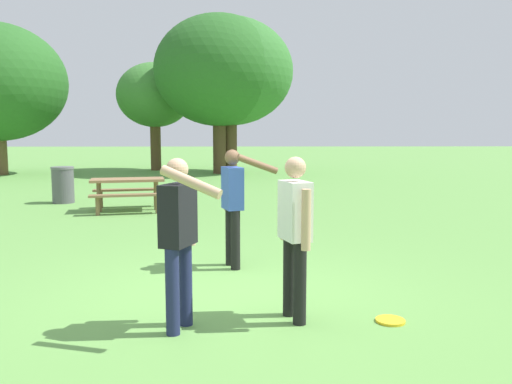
{
  "coord_description": "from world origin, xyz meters",
  "views": [
    {
      "loc": [
        0.3,
        -5.82,
        1.88
      ],
      "look_at": [
        0.45,
        1.72,
        1.0
      ],
      "focal_mm": 36.3,
      "sensor_mm": 36.0,
      "label": 1
    }
  ],
  "objects_px": {
    "frisbee": "(390,321)",
    "tree_broad_center": "(155,96)",
    "picnic_table_near": "(128,187)",
    "trash_can_beside_table": "(63,185)",
    "tree_far_right": "(219,71)",
    "person_catcher": "(295,227)",
    "tree_slender_mid": "(230,72)",
    "person_bystander": "(179,231)",
    "person_thrower": "(233,199)"
  },
  "relations": [
    {
      "from": "person_bystander",
      "to": "trash_can_beside_table",
      "type": "height_order",
      "value": "person_bystander"
    },
    {
      "from": "person_catcher",
      "to": "tree_slender_mid",
      "type": "bearing_deg",
      "value": 93.58
    },
    {
      "from": "trash_can_beside_table",
      "to": "tree_far_right",
      "type": "bearing_deg",
      "value": 69.18
    },
    {
      "from": "picnic_table_near",
      "to": "tree_broad_center",
      "type": "height_order",
      "value": "tree_broad_center"
    },
    {
      "from": "person_catcher",
      "to": "trash_can_beside_table",
      "type": "distance_m",
      "value": 10.2
    },
    {
      "from": "frisbee",
      "to": "picnic_table_near",
      "type": "xyz_separation_m",
      "value": [
        -4.25,
        7.38,
        0.55
      ]
    },
    {
      "from": "person_thrower",
      "to": "tree_broad_center",
      "type": "xyz_separation_m",
      "value": [
        -4.22,
        18.36,
        2.64
      ]
    },
    {
      "from": "tree_broad_center",
      "to": "tree_far_right",
      "type": "bearing_deg",
      "value": -32.61
    },
    {
      "from": "picnic_table_near",
      "to": "trash_can_beside_table",
      "type": "xyz_separation_m",
      "value": [
        -2.02,
        1.4,
        -0.08
      ]
    },
    {
      "from": "person_bystander",
      "to": "tree_slender_mid",
      "type": "distance_m",
      "value": 19.24
    },
    {
      "from": "tree_broad_center",
      "to": "person_catcher",
      "type": "bearing_deg",
      "value": -76.56
    },
    {
      "from": "tree_far_right",
      "to": "person_catcher",
      "type": "bearing_deg",
      "value": -84.85
    },
    {
      "from": "trash_can_beside_table",
      "to": "tree_slender_mid",
      "type": "relative_size",
      "value": 0.14
    },
    {
      "from": "person_bystander",
      "to": "tree_broad_center",
      "type": "bearing_deg",
      "value": 100.34
    },
    {
      "from": "trash_can_beside_table",
      "to": "tree_slender_mid",
      "type": "distance_m",
      "value": 11.54
    },
    {
      "from": "trash_can_beside_table",
      "to": "tree_slender_mid",
      "type": "xyz_separation_m",
      "value": [
        4.16,
        9.97,
        4.06
      ]
    },
    {
      "from": "person_bystander",
      "to": "tree_far_right",
      "type": "bearing_deg",
      "value": 91.69
    },
    {
      "from": "picnic_table_near",
      "to": "tree_broad_center",
      "type": "bearing_deg",
      "value": 96.86
    },
    {
      "from": "tree_slender_mid",
      "to": "tree_broad_center",
      "type": "bearing_deg",
      "value": 154.88
    },
    {
      "from": "person_thrower",
      "to": "trash_can_beside_table",
      "type": "xyz_separation_m",
      "value": [
        -4.67,
        6.64,
        -0.48
      ]
    },
    {
      "from": "tree_broad_center",
      "to": "tree_far_right",
      "type": "xyz_separation_m",
      "value": [
        3.22,
        -2.06,
        0.94
      ]
    },
    {
      "from": "person_catcher",
      "to": "picnic_table_near",
      "type": "xyz_separation_m",
      "value": [
        -3.3,
        7.29,
        -0.38
      ]
    },
    {
      "from": "person_thrower",
      "to": "tree_slender_mid",
      "type": "height_order",
      "value": "tree_slender_mid"
    },
    {
      "from": "person_thrower",
      "to": "person_bystander",
      "type": "relative_size",
      "value": 1.0
    },
    {
      "from": "person_catcher",
      "to": "picnic_table_near",
      "type": "relative_size",
      "value": 0.84
    },
    {
      "from": "person_catcher",
      "to": "tree_slender_mid",
      "type": "relative_size",
      "value": 0.24
    },
    {
      "from": "trash_can_beside_table",
      "to": "frisbee",
      "type": "bearing_deg",
      "value": -54.43
    },
    {
      "from": "frisbee",
      "to": "tree_far_right",
      "type": "bearing_deg",
      "value": 98.05
    },
    {
      "from": "picnic_table_near",
      "to": "trash_can_beside_table",
      "type": "distance_m",
      "value": 2.46
    },
    {
      "from": "person_bystander",
      "to": "tree_far_right",
      "type": "relative_size",
      "value": 0.23
    },
    {
      "from": "picnic_table_near",
      "to": "tree_slender_mid",
      "type": "height_order",
      "value": "tree_slender_mid"
    },
    {
      "from": "tree_broad_center",
      "to": "person_bystander",
      "type": "bearing_deg",
      "value": -79.66
    },
    {
      "from": "person_thrower",
      "to": "tree_far_right",
      "type": "xyz_separation_m",
      "value": [
        -1.0,
        16.3,
        3.58
      ]
    },
    {
      "from": "person_thrower",
      "to": "tree_far_right",
      "type": "height_order",
      "value": "tree_far_right"
    },
    {
      "from": "person_catcher",
      "to": "tree_broad_center",
      "type": "distance_m",
      "value": 21.15
    },
    {
      "from": "person_catcher",
      "to": "person_bystander",
      "type": "relative_size",
      "value": 1.0
    },
    {
      "from": "tree_slender_mid",
      "to": "trash_can_beside_table",
      "type": "bearing_deg",
      "value": -112.62
    },
    {
      "from": "tree_broad_center",
      "to": "tree_far_right",
      "type": "height_order",
      "value": "tree_far_right"
    },
    {
      "from": "tree_broad_center",
      "to": "trash_can_beside_table",
      "type": "bearing_deg",
      "value": -92.19
    },
    {
      "from": "person_catcher",
      "to": "frisbee",
      "type": "distance_m",
      "value": 1.33
    },
    {
      "from": "person_catcher",
      "to": "frisbee",
      "type": "xyz_separation_m",
      "value": [
        0.95,
        -0.08,
        -0.93
      ]
    },
    {
      "from": "tree_broad_center",
      "to": "frisbee",
      "type": "bearing_deg",
      "value": -74.12
    },
    {
      "from": "tree_slender_mid",
      "to": "person_bystander",
      "type": "bearing_deg",
      "value": -89.81
    },
    {
      "from": "person_bystander",
      "to": "picnic_table_near",
      "type": "xyz_separation_m",
      "value": [
        -2.19,
        7.54,
        -0.4
      ]
    },
    {
      "from": "picnic_table_near",
      "to": "tree_slender_mid",
      "type": "bearing_deg",
      "value": 79.39
    },
    {
      "from": "frisbee",
      "to": "tree_broad_center",
      "type": "bearing_deg",
      "value": 105.88
    },
    {
      "from": "trash_can_beside_table",
      "to": "tree_far_right",
      "type": "distance_m",
      "value": 11.09
    },
    {
      "from": "trash_can_beside_table",
      "to": "tree_far_right",
      "type": "height_order",
      "value": "tree_far_right"
    },
    {
      "from": "person_bystander",
      "to": "tree_slender_mid",
      "type": "relative_size",
      "value": 0.24
    },
    {
      "from": "person_thrower",
      "to": "trash_can_beside_table",
      "type": "relative_size",
      "value": 1.71
    }
  ]
}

